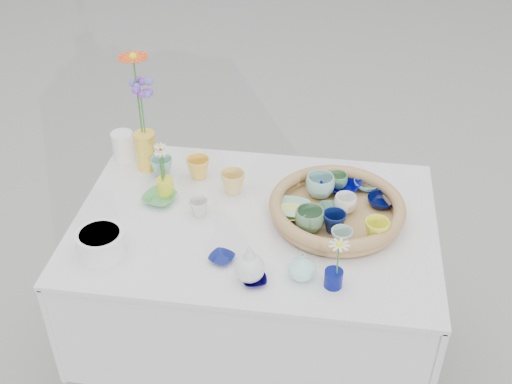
# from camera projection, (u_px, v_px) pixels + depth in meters

# --- Properties ---
(ground) EXTENTS (80.00, 80.00, 0.00)m
(ground) POSITION_uv_depth(u_px,v_px,m) (255.00, 362.00, 2.70)
(ground) COLOR gray
(display_table) EXTENTS (1.26, 0.86, 0.77)m
(display_table) POSITION_uv_depth(u_px,v_px,m) (255.00, 362.00, 2.70)
(display_table) COLOR white
(display_table) RESTS_ON ground
(wicker_tray) EXTENTS (0.47, 0.47, 0.08)m
(wicker_tray) POSITION_uv_depth(u_px,v_px,m) (337.00, 209.00, 2.23)
(wicker_tray) COLOR olive
(wicker_tray) RESTS_ON display_table
(tray_ceramic_0) EXTENTS (0.19, 0.19, 0.03)m
(tray_ceramic_0) POSITION_uv_depth(u_px,v_px,m) (341.00, 185.00, 2.35)
(tray_ceramic_0) COLOR #030474
(tray_ceramic_0) RESTS_ON wicker_tray
(tray_ceramic_1) EXTENTS (0.13, 0.13, 0.03)m
(tray_ceramic_1) POSITION_uv_depth(u_px,v_px,m) (381.00, 201.00, 2.28)
(tray_ceramic_1) COLOR #010635
(tray_ceramic_1) RESTS_ON wicker_tray
(tray_ceramic_2) EXTENTS (0.10, 0.10, 0.08)m
(tray_ceramic_2) POSITION_uv_depth(u_px,v_px,m) (376.00, 230.00, 2.11)
(tray_ceramic_2) COLOR yellow
(tray_ceramic_2) RESTS_ON wicker_tray
(tray_ceramic_3) EXTENTS (0.12, 0.12, 0.03)m
(tray_ceramic_3) POSITION_uv_depth(u_px,v_px,m) (332.00, 212.00, 2.23)
(tray_ceramic_3) COLOR #447459
(tray_ceramic_3) RESTS_ON wicker_tray
(tray_ceramic_4) EXTENTS (0.11, 0.11, 0.08)m
(tray_ceramic_4) POSITION_uv_depth(u_px,v_px,m) (310.00, 220.00, 2.15)
(tray_ceramic_4) COLOR #57845C
(tray_ceramic_4) RESTS_ON wicker_tray
(tray_ceramic_5) EXTENTS (0.13, 0.13, 0.03)m
(tray_ceramic_5) POSITION_uv_depth(u_px,v_px,m) (293.00, 209.00, 2.24)
(tray_ceramic_5) COLOR #93D3BC
(tray_ceramic_5) RESTS_ON wicker_tray
(tray_ceramic_6) EXTENTS (0.11, 0.11, 0.08)m
(tray_ceramic_6) POSITION_uv_depth(u_px,v_px,m) (320.00, 186.00, 2.31)
(tray_ceramic_6) COLOR #91C8BC
(tray_ceramic_6) RESTS_ON wicker_tray
(tray_ceramic_7) EXTENTS (0.09, 0.09, 0.06)m
(tray_ceramic_7) POSITION_uv_depth(u_px,v_px,m) (345.00, 204.00, 2.24)
(tray_ceramic_7) COLOR white
(tray_ceramic_7) RESTS_ON wicker_tray
(tray_ceramic_8) EXTENTS (0.11, 0.11, 0.03)m
(tray_ceramic_8) POSITION_uv_depth(u_px,v_px,m) (367.00, 184.00, 2.36)
(tray_ceramic_8) COLOR #7BC7EF
(tray_ceramic_8) RESTS_ON wicker_tray
(tray_ceramic_9) EXTENTS (0.10, 0.10, 0.07)m
(tray_ceramic_9) POSITION_uv_depth(u_px,v_px,m) (334.00, 222.00, 2.15)
(tray_ceramic_9) COLOR #091445
(tray_ceramic_9) RESTS_ON wicker_tray
(tray_ceramic_10) EXTENTS (0.12, 0.12, 0.02)m
(tray_ceramic_10) POSITION_uv_depth(u_px,v_px,m) (288.00, 214.00, 2.22)
(tray_ceramic_10) COLOR #F0EF74
(tray_ceramic_10) RESTS_ON wicker_tray
(tray_ceramic_11) EXTENTS (0.09, 0.09, 0.07)m
(tray_ceramic_11) POSITION_uv_depth(u_px,v_px,m) (341.00, 238.00, 2.08)
(tray_ceramic_11) COLOR #93B7A9
(tray_ceramic_11) RESTS_ON wicker_tray
(tray_ceramic_12) EXTENTS (0.09, 0.09, 0.06)m
(tray_ceramic_12) POSITION_uv_depth(u_px,v_px,m) (338.00, 181.00, 2.36)
(tray_ceramic_12) COLOR #4F8859
(tray_ceramic_12) RESTS_ON wicker_tray
(loose_ceramic_0) EXTENTS (0.10, 0.10, 0.08)m
(loose_ceramic_0) POSITION_uv_depth(u_px,v_px,m) (198.00, 168.00, 2.43)
(loose_ceramic_0) COLOR gold
(loose_ceramic_0) RESTS_ON display_table
(loose_ceramic_1) EXTENTS (0.10, 0.10, 0.08)m
(loose_ceramic_1) POSITION_uv_depth(u_px,v_px,m) (233.00, 182.00, 2.35)
(loose_ceramic_1) COLOR #E3C268
(loose_ceramic_1) RESTS_ON display_table
(loose_ceramic_2) EXTENTS (0.14, 0.14, 0.03)m
(loose_ceramic_2) POSITION_uv_depth(u_px,v_px,m) (160.00, 198.00, 2.32)
(loose_ceramic_2) COLOR #53A961
(loose_ceramic_2) RESTS_ON display_table
(loose_ceramic_3) EXTENTS (0.09, 0.09, 0.06)m
(loose_ceramic_3) POSITION_uv_depth(u_px,v_px,m) (199.00, 207.00, 2.25)
(loose_ceramic_3) COLOR silver
(loose_ceramic_3) RESTS_ON display_table
(loose_ceramic_4) EXTENTS (0.10, 0.10, 0.02)m
(loose_ceramic_4) POSITION_uv_depth(u_px,v_px,m) (222.00, 258.00, 2.07)
(loose_ceramic_4) COLOR navy
(loose_ceramic_4) RESTS_ON display_table
(loose_ceramic_5) EXTENTS (0.11, 0.11, 0.08)m
(loose_ceramic_5) POSITION_uv_depth(u_px,v_px,m) (162.00, 167.00, 2.44)
(loose_ceramic_5) COLOR #7DB6A9
(loose_ceramic_5) RESTS_ON display_table
(loose_ceramic_6) EXTENTS (0.10, 0.10, 0.02)m
(loose_ceramic_6) POSITION_uv_depth(u_px,v_px,m) (254.00, 280.00, 1.99)
(loose_ceramic_6) COLOR #080241
(loose_ceramic_6) RESTS_ON display_table
(fluted_bowl) EXTENTS (0.18, 0.18, 0.08)m
(fluted_bowl) POSITION_uv_depth(u_px,v_px,m) (101.00, 243.00, 2.08)
(fluted_bowl) COLOR white
(fluted_bowl) RESTS_ON display_table
(bud_vase_paleblue) EXTENTS (0.10, 0.10, 0.15)m
(bud_vase_paleblue) POSITION_uv_depth(u_px,v_px,m) (249.00, 262.00, 1.96)
(bud_vase_paleblue) COLOR silver
(bud_vase_paleblue) RESTS_ON display_table
(bud_vase_seafoam) EXTENTS (0.11, 0.11, 0.09)m
(bud_vase_seafoam) POSITION_uv_depth(u_px,v_px,m) (302.00, 266.00, 1.98)
(bud_vase_seafoam) COLOR #ADE6E2
(bud_vase_seafoam) RESTS_ON display_table
(bud_vase_cobalt) EXTENTS (0.08, 0.08, 0.06)m
(bud_vase_cobalt) POSITION_uv_depth(u_px,v_px,m) (333.00, 278.00, 1.96)
(bud_vase_cobalt) COLOR #060E65
(bud_vase_cobalt) RESTS_ON display_table
(single_daisy) EXTENTS (0.08, 0.08, 0.13)m
(single_daisy) POSITION_uv_depth(u_px,v_px,m) (338.00, 259.00, 1.91)
(single_daisy) COLOR white
(single_daisy) RESTS_ON bud_vase_cobalt
(tall_vase_yellow) EXTENTS (0.10, 0.10, 0.15)m
(tall_vase_yellow) POSITION_uv_depth(u_px,v_px,m) (146.00, 151.00, 2.47)
(tall_vase_yellow) COLOR yellow
(tall_vase_yellow) RESTS_ON display_table
(gerbera) EXTENTS (0.15, 0.15, 0.32)m
(gerbera) POSITION_uv_depth(u_px,v_px,m) (138.00, 96.00, 2.34)
(gerbera) COLOR #FA4C11
(gerbera) RESTS_ON tall_vase_yellow
(hydrangea) EXTENTS (0.09, 0.09, 0.25)m
(hydrangea) POSITION_uv_depth(u_px,v_px,m) (142.00, 111.00, 2.37)
(hydrangea) COLOR #615EC2
(hydrangea) RESTS_ON tall_vase_yellow
(white_pitcher) EXTENTS (0.13, 0.10, 0.12)m
(white_pitcher) POSITION_uv_depth(u_px,v_px,m) (123.00, 146.00, 2.53)
(white_pitcher) COLOR white
(white_pitcher) RESTS_ON display_table
(daisy_cup) EXTENTS (0.07, 0.07, 0.07)m
(daisy_cup) POSITION_uv_depth(u_px,v_px,m) (166.00, 187.00, 2.35)
(daisy_cup) COLOR yellow
(daisy_cup) RESTS_ON display_table
(daisy_posy) EXTENTS (0.09, 0.09, 0.13)m
(daisy_posy) POSITION_uv_depth(u_px,v_px,m) (161.00, 163.00, 2.29)
(daisy_posy) COLOR white
(daisy_posy) RESTS_ON daisy_cup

